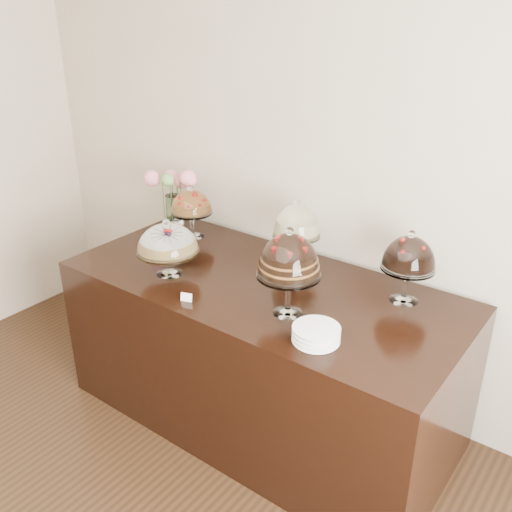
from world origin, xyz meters
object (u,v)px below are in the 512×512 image
Objects in this scene: display_counter at (261,352)px; flower_vase at (173,190)px; cake_stand_fruit_tart at (191,204)px; cake_stand_sugar_sponge at (167,241)px; cake_stand_cheesecake at (297,224)px; plate_stack at (316,334)px; cake_stand_dark_choco at (409,256)px; cake_stand_choco_layer at (289,259)px.

display_counter is 5.53× the size of flower_vase.
cake_stand_sugar_sponge is at bearing -61.36° from cake_stand_fruit_tart.
cake_stand_cheesecake is 1.92× the size of plate_stack.
cake_stand_cheesecake reaches higher than flower_vase.
cake_stand_fruit_tart is 1.62× the size of plate_stack.
cake_stand_cheesecake is 1.05× the size of cake_stand_dark_choco.
flower_vase reaches higher than plate_stack.
cake_stand_choco_layer is 0.38m from plate_stack.
display_counter is at bearing 23.86° from cake_stand_sugar_sponge.
cake_stand_fruit_tart is (-1.43, -0.02, -0.03)m from cake_stand_dark_choco.
flower_vase is at bearing 131.90° from cake_stand_sugar_sponge.
cake_stand_choco_layer reaches higher than cake_stand_fruit_tart.
flower_vase is (-0.24, 0.08, 0.03)m from cake_stand_fruit_tart.
cake_stand_sugar_sponge is 0.85× the size of cake_stand_cheesecake.
plate_stack is (1.51, -0.66, -0.21)m from flower_vase.
cake_stand_cheesecake is 0.81m from plate_stack.
plate_stack is at bearing -28.94° from cake_stand_choco_layer.
flower_vase is at bearing 160.91° from cake_stand_fruit_tart.
cake_stand_fruit_tart is 0.86× the size of flower_vase.
cake_stand_fruit_tart is at bearing 160.51° from display_counter.
cake_stand_choco_layer is (0.77, 0.04, 0.10)m from cake_stand_sugar_sponge.
cake_stand_sugar_sponge is 0.90× the size of cake_stand_dark_choco.
cake_stand_sugar_sponge is (-0.48, -0.21, 0.65)m from display_counter.
cake_stand_dark_choco reaches higher than display_counter.
cake_stand_fruit_tart reaches higher than display_counter.
cake_stand_sugar_sponge is 0.77m from cake_stand_choco_layer.
cake_stand_fruit_tart is at bearing 155.78° from plate_stack.
cake_stand_dark_choco is at bearing 74.68° from plate_stack.
cake_stand_cheesecake reaches higher than plate_stack.
cake_stand_choco_layer is 2.15× the size of plate_stack.
cake_stand_cheesecake is 1.19× the size of cake_stand_fruit_tart.
cake_stand_cheesecake reaches higher than cake_stand_sugar_sponge.
cake_stand_sugar_sponge is 0.54m from cake_stand_fruit_tart.
cake_stand_dark_choco is (0.41, 0.46, -0.05)m from cake_stand_choco_layer.
cake_stand_dark_choco is at bearing -2.12° from flower_vase.
cake_stand_cheesecake is at bearing 44.24° from cake_stand_sugar_sponge.
display_counter is 4.86× the size of cake_stand_choco_layer.
flower_vase is 1.66m from plate_stack.
cake_stand_choco_layer is 1.14× the size of flower_vase.
cake_stand_sugar_sponge is at bearing -156.14° from display_counter.
cake_stand_dark_choco is (1.17, 0.50, 0.05)m from cake_stand_sugar_sponge.
display_counter is 0.82m from cake_stand_choco_layer.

